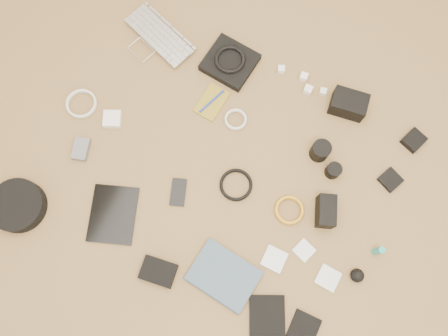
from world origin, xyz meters
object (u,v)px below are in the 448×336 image
at_px(tablet, 113,214).
at_px(phone, 178,192).
at_px(laptop, 152,42).
at_px(paperback, 211,297).
at_px(headphone_case, 18,206).
at_px(dslr_camera, 349,104).

distance_m(tablet, phone, 0.26).
bearing_deg(laptop, phone, -33.15).
relative_size(tablet, paperback, 0.94).
distance_m(laptop, phone, 0.65).
height_order(tablet, phone, tablet).
bearing_deg(tablet, headphone_case, -179.44).
relative_size(phone, headphone_case, 0.53).
distance_m(laptop, dslr_camera, 0.85).
bearing_deg(laptop, headphone_case, -78.43).
height_order(dslr_camera, phone, dslr_camera).
height_order(phone, paperback, paperback).
bearing_deg(laptop, tablet, -53.57).
bearing_deg(phone, headphone_case, -169.21).
bearing_deg(paperback, headphone_case, 97.83).
relative_size(dslr_camera, headphone_case, 0.68).
xyz_separation_m(headphone_case, paperback, (0.79, 0.01, -0.02)).
bearing_deg(laptop, paperback, -30.43).
height_order(laptop, paperback, laptop).
height_order(laptop, dslr_camera, dslr_camera).
relative_size(dslr_camera, tablet, 0.62).
bearing_deg(tablet, laptop, 86.10).
distance_m(laptop, paperback, 1.05).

